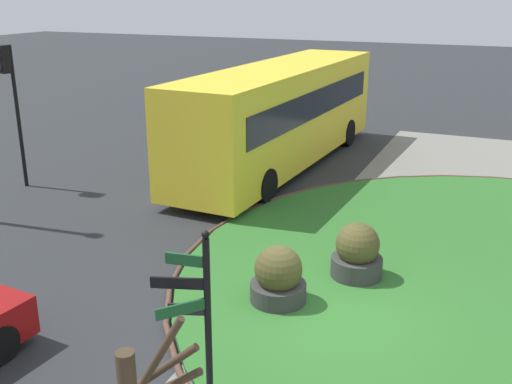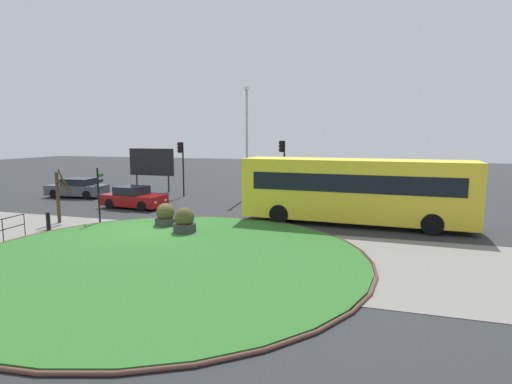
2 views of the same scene
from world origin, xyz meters
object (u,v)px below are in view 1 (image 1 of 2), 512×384
(bus_yellow, at_px, (281,113))
(planter_near_signpost, at_px, (278,279))
(planter_kerbside, at_px, (357,255))
(signpost_directional, at_px, (199,321))
(traffic_light_near, at_px, (10,86))

(bus_yellow, xyz_separation_m, planter_near_signpost, (-8.94, -3.41, -1.26))
(planter_near_signpost, bearing_deg, bus_yellow, 20.87)
(bus_yellow, relative_size, planter_kerbside, 9.28)
(bus_yellow, bearing_deg, signpost_directional, -160.71)
(signpost_directional, distance_m, traffic_light_near, 12.48)
(bus_yellow, relative_size, planter_near_signpost, 9.62)
(signpost_directional, xyz_separation_m, planter_near_signpost, (3.61, 0.33, -1.16))
(traffic_light_near, bearing_deg, signpost_directional, 68.87)
(signpost_directional, xyz_separation_m, traffic_light_near, (7.26, 10.05, 1.36))
(planter_kerbside, bearing_deg, signpost_directional, 171.67)
(planter_near_signpost, bearing_deg, traffic_light_near, 69.40)
(signpost_directional, height_order, planter_kerbside, signpost_directional)
(signpost_directional, height_order, bus_yellow, bus_yellow)
(planter_near_signpost, distance_m, planter_kerbside, 1.94)
(bus_yellow, distance_m, traffic_light_near, 8.33)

